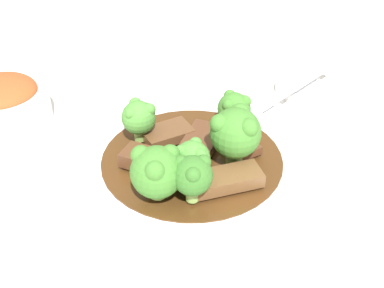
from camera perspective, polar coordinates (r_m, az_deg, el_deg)
name	(u,v)px	position (r m, az deg, el deg)	size (l,w,h in m)	color
ground_plane	(192,171)	(0.55, 0.00, -2.86)	(4.00, 4.00, 0.00)	silver
main_plate	(192,163)	(0.55, 0.00, -2.04)	(0.30, 0.30, 0.02)	white
beef_strip_0	(203,145)	(0.55, 1.17, -0.07)	(0.04, 0.08, 0.01)	#56331E
beef_strip_1	(152,161)	(0.52, -4.26, -1.86)	(0.06, 0.03, 0.01)	#56331E
beef_strip_2	(167,133)	(0.56, -2.66, 1.13)	(0.06, 0.06, 0.01)	brown
beef_strip_3	(236,141)	(0.56, 4.72, 0.37)	(0.06, 0.05, 0.01)	#56331E
beef_strip_4	(227,179)	(0.50, 3.74, -3.78)	(0.07, 0.07, 0.01)	brown
broccoli_floret_0	(156,171)	(0.48, -3.87, -2.85)	(0.05, 0.05, 0.05)	#8EB756
broccoli_floret_1	(236,132)	(0.51, 4.68, 1.28)	(0.05, 0.05, 0.06)	#8EB756
broccoli_floret_2	(234,108)	(0.58, 4.51, 3.86)	(0.04, 0.04, 0.04)	#7FA84C
broccoli_floret_3	(192,175)	(0.47, 0.04, -3.32)	(0.04, 0.04, 0.05)	#8EB756
broccoli_floret_4	(192,158)	(0.50, 0.02, -1.47)	(0.03, 0.03, 0.04)	#7FA84C
broccoli_floret_5	(139,117)	(0.55, -5.66, 2.94)	(0.04, 0.04, 0.05)	#7FA84C
serving_spoon	(249,115)	(0.59, 6.10, 3.06)	(0.09, 0.22, 0.01)	#B7B7BC
side_bowl_kimchi	(2,103)	(0.65, -19.57, 4.17)	(0.11, 0.11, 0.06)	white
sauce_dish	(300,87)	(0.70, 11.41, 5.97)	(0.06, 0.06, 0.01)	white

